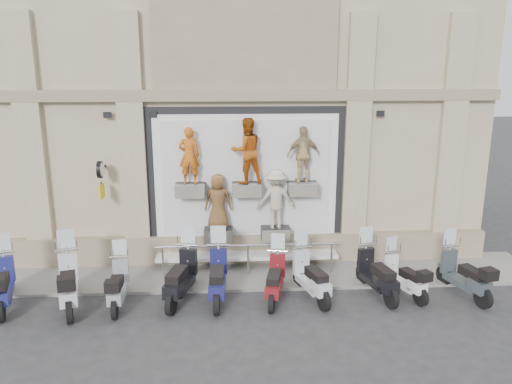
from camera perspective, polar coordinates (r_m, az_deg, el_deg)
The scene contains 16 objects.
ground at distance 12.12m, azimuth -0.50°, elevation -13.41°, with size 90.00×90.00×0.00m, color #2C2C2F.
sidewalk at distance 13.99m, azimuth -0.94°, elevation -9.28°, with size 16.00×2.20×0.08m, color gray.
building at distance 17.74m, azimuth -1.71°, elevation 15.44°, with size 14.00×8.60×12.00m, color tan, non-canonical shape.
shop_vitrine at distance 13.87m, azimuth -0.74°, elevation 0.77°, with size 5.60×0.91×4.30m.
guard_rail at distance 13.74m, azimuth -0.93°, elevation -7.82°, with size 5.06×0.10×0.93m, color #9EA0A5, non-canonical shape.
clock_sign_bracket at distance 13.91m, azimuth -17.33°, elevation 1.88°, with size 0.10×0.80×1.02m.
scooter_a at distance 13.35m, azimuth -27.06°, elevation -8.46°, with size 0.59×2.04×1.66m, color navy, non-canonical shape.
scooter_b at distance 12.70m, azimuth -20.72°, elevation -8.73°, with size 0.62×2.14×1.74m, color silver, non-canonical shape.
scooter_c at distance 12.48m, azimuth -15.56°, elevation -9.36°, with size 0.53×1.81×1.47m, color gray, non-canonical shape.
scooter_d at distance 12.40m, azimuth -8.62°, elevation -8.56°, with size 0.61×2.09×1.70m, color black, non-canonical shape.
scooter_e at distance 12.31m, azimuth -4.42°, elevation -8.63°, with size 0.61×2.09×1.70m, color #16174D, non-canonical shape.
scooter_f at distance 12.33m, azimuth 2.20°, elevation -9.02°, with size 0.54×1.86×1.51m, color maroon, non-canonical shape.
scooter_g at distance 12.47m, azimuth 6.33°, elevation -8.64°, with size 0.57×1.95×1.59m, color #B9BAC1, non-canonical shape.
scooter_h at distance 12.88m, azimuth 13.69°, elevation -8.16°, with size 0.58×1.98×1.61m, color black, non-canonical shape.
scooter_i at distance 13.10m, azimuth 16.64°, elevation -8.51°, with size 0.50×1.70×1.38m, color white, non-canonical shape.
scooter_j at distance 13.54m, azimuth 22.76°, elevation -7.86°, with size 0.56×1.93×1.57m, color #31373C, non-canonical shape.
Camera 1 is at (-0.52, -10.72, 5.62)m, focal length 35.00 mm.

